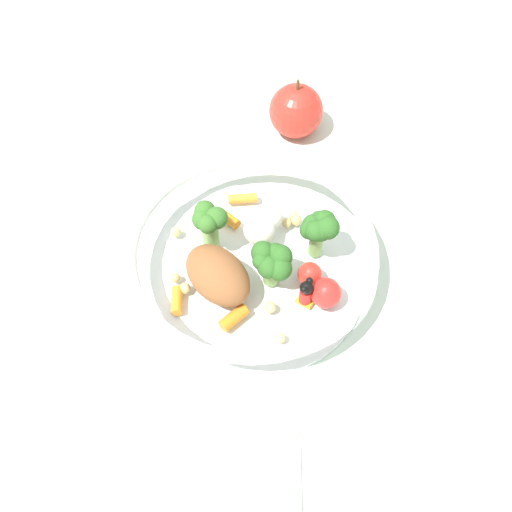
% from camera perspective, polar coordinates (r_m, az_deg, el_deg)
% --- Properties ---
extents(ground_plane, '(2.40, 2.40, 0.00)m').
position_cam_1_polar(ground_plane, '(0.61, -0.34, -1.60)').
color(ground_plane, silver).
extents(food_container, '(0.24, 0.24, 0.07)m').
position_cam_1_polar(food_container, '(0.59, -0.04, 0.16)').
color(food_container, white).
rests_on(food_container, ground_plane).
extents(loose_apple, '(0.06, 0.06, 0.08)m').
position_cam_1_polar(loose_apple, '(0.73, 3.83, 13.65)').
color(loose_apple, red).
rests_on(loose_apple, ground_plane).
extents(folded_napkin, '(0.13, 0.15, 0.01)m').
position_cam_1_polar(folded_napkin, '(0.52, -1.77, -23.23)').
color(folded_napkin, silver).
rests_on(folded_napkin, ground_plane).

